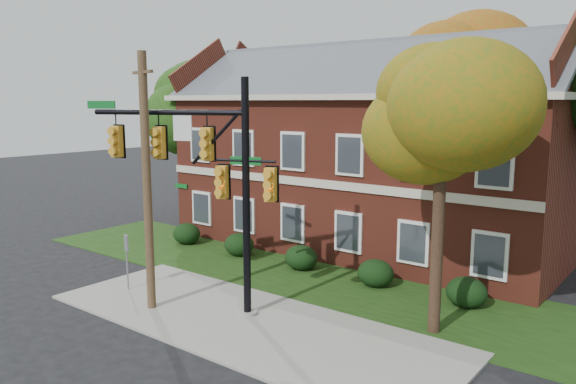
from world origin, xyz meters
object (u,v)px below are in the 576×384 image
Objects in this scene: hedge_left at (239,245)px; hedge_right at (376,273)px; sign_post at (127,253)px; tree_near_right at (449,111)px; hedge_center at (301,258)px; utility_pole at (147,183)px; hedge_far_left at (187,234)px; tree_far_rear at (460,67)px; hedge_far_right at (467,292)px; traffic_signal at (206,170)px; tree_left_rear at (206,106)px; apartment_building at (367,143)px.

hedge_right is (7.00, 0.00, 0.00)m from hedge_left.
tree_near_right is at bearing 30.78° from sign_post.
utility_pole reaches higher than hedge_center.
utility_pole reaches higher than hedge_left.
tree_far_rear is (8.34, 13.09, 8.32)m from hedge_far_left.
hedge_far_right is 0.16× the size of utility_pole.
traffic_signal is at bearing -139.61° from hedge_far_right.
sign_post is (-0.00, -6.04, 0.92)m from hedge_left.
hedge_far_left is 7.04m from sign_post.
hedge_left is 0.16× the size of tree_left_rear.
hedge_far_left is 1.00× the size of hedge_center.
tree_far_rear is at bearing 113.37° from hedge_far_right.
traffic_signal is at bearing -157.71° from tree_near_right.
tree_far_rear is 19.20m from traffic_signal.
utility_pole is (8.42, -10.85, -2.36)m from tree_left_rear.
tree_left_rear is 1.16× the size of traffic_signal.
tree_near_right reaches higher than utility_pole.
tree_near_right is (10.72, -2.83, 6.14)m from hedge_left.
hedge_left is 1.00× the size of hedge_right.
hedge_far_left is 15.75m from tree_near_right.
traffic_signal reaches higher than hedge_left.
tree_near_right reaches higher than hedge_far_left.
sign_post reaches higher than hedge_far_left.
hedge_far_left is 0.16× the size of tree_left_rear.
sign_post is at bearing 176.22° from utility_pole.
hedge_left is 0.18× the size of traffic_signal.
apartment_building is 8.85× the size of sign_post.
hedge_far_right is 16.51m from tree_far_rear.
hedge_far_left is 7.00m from hedge_center.
tree_left_rear is (-6.23, 4.14, 6.16)m from hedge_left.
hedge_right is 15.17m from tree_left_rear.
hedge_left is 9.69m from tree_left_rear.
sign_post is at bearing -59.92° from hedge_far_left.
hedge_right is (3.50, -5.25, -4.46)m from apartment_building.
sign_post reaches higher than hedge_right.
tree_near_right is (7.22, -8.09, 1.68)m from apartment_building.
hedge_far_right is 12.15m from sign_post.
tree_left_rear is at bearing 140.94° from utility_pole.
apartment_building reaches higher than tree_near_right.
tree_far_rear reaches higher than tree_near_right.
hedge_right is at bearing 0.00° from hedge_center.
tree_left_rear is at bearing 146.41° from hedge_left.
hedge_far_left is 1.00× the size of hedge_right.
traffic_signal is (10.09, -9.79, -1.91)m from tree_left_rear.
hedge_far_right is at bearing 0.00° from hedge_center.
tree_far_rear is at bearing 95.49° from utility_pole.
tree_left_rear reaches higher than traffic_signal.
hedge_far_left is 0.16× the size of utility_pole.
hedge_far_right is 18.30m from tree_left_rear.
hedge_far_left is at bearing 168.73° from tree_near_right.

